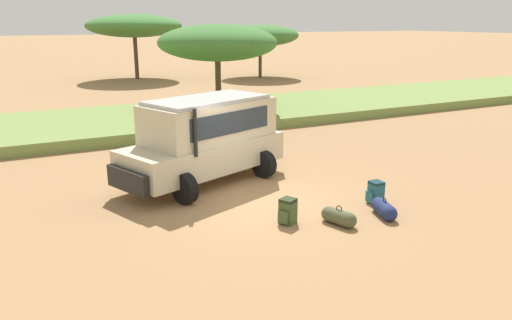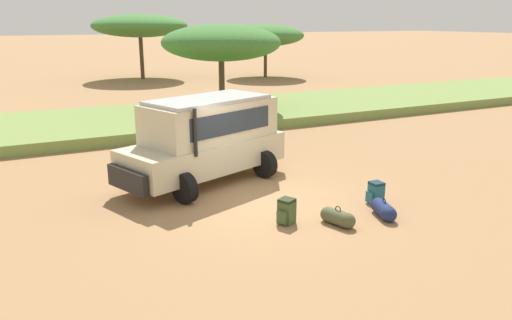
# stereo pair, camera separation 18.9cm
# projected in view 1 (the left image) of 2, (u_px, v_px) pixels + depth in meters

# --- Properties ---
(ground_plane) EXTENTS (320.00, 320.00, 0.00)m
(ground_plane) POSITION_uv_depth(u_px,v_px,m) (261.00, 202.00, 12.95)
(ground_plane) COLOR #9E754C
(grass_bank) EXTENTS (120.00, 7.00, 0.44)m
(grass_bank) POSITION_uv_depth(u_px,v_px,m) (146.00, 120.00, 22.37)
(grass_bank) COLOR olive
(grass_bank) RESTS_ON ground_plane
(safari_vehicle) EXTENTS (5.43, 3.71, 2.44)m
(safari_vehicle) POSITION_uv_depth(u_px,v_px,m) (206.00, 138.00, 14.30)
(safari_vehicle) COLOR beige
(safari_vehicle) RESTS_ON ground_plane
(backpack_beside_front_wheel) EXTENTS (0.48, 0.44, 0.60)m
(backpack_beside_front_wheel) POSITION_uv_depth(u_px,v_px,m) (288.00, 211.00, 11.54)
(backpack_beside_front_wheel) COLOR #42562D
(backpack_beside_front_wheel) RESTS_ON ground_plane
(backpack_cluster_center) EXTENTS (0.42, 0.35, 0.58)m
(backpack_cluster_center) POSITION_uv_depth(u_px,v_px,m) (376.00, 192.00, 12.83)
(backpack_cluster_center) COLOR #235B6B
(backpack_cluster_center) RESTS_ON ground_plane
(duffel_bag_low_black_case) EXTENTS (0.53, 0.90, 0.46)m
(duffel_bag_low_black_case) POSITION_uv_depth(u_px,v_px,m) (339.00, 217.00, 11.49)
(duffel_bag_low_black_case) COLOR #4C5133
(duffel_bag_low_black_case) RESTS_ON ground_plane
(duffel_bag_soft_canvas) EXTENTS (0.54, 0.97, 0.47)m
(duffel_bag_soft_canvas) POSITION_uv_depth(u_px,v_px,m) (384.00, 209.00, 11.98)
(duffel_bag_soft_canvas) COLOR navy
(duffel_bag_soft_canvas) RESTS_ON ground_plane
(acacia_tree_far_left) EXTENTS (5.57, 5.82, 4.39)m
(acacia_tree_far_left) POSITION_uv_depth(u_px,v_px,m) (217.00, 43.00, 23.38)
(acacia_tree_far_left) COLOR brown
(acacia_tree_far_left) RESTS_ON ground_plane
(acacia_tree_left_mid) EXTENTS (7.39, 7.70, 5.01)m
(acacia_tree_left_mid) POSITION_uv_depth(u_px,v_px,m) (134.00, 26.00, 38.87)
(acacia_tree_left_mid) COLOR brown
(acacia_tree_left_mid) RESTS_ON ground_plane
(acacia_tree_centre_back) EXTENTS (6.21, 6.27, 4.21)m
(acacia_tree_centre_back) POSITION_uv_depth(u_px,v_px,m) (260.00, 35.00, 40.23)
(acacia_tree_centre_back) COLOR brown
(acacia_tree_centre_back) RESTS_ON ground_plane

